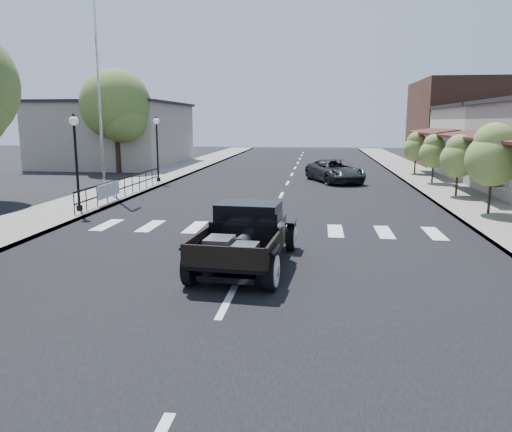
# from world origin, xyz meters

# --- Properties ---
(ground) EXTENTS (120.00, 120.00, 0.00)m
(ground) POSITION_xyz_m (0.00, 0.00, 0.00)
(ground) COLOR black
(ground) RESTS_ON ground
(road) EXTENTS (14.00, 80.00, 0.02)m
(road) POSITION_xyz_m (0.00, 15.00, 0.01)
(road) COLOR black
(road) RESTS_ON ground
(road_markings) EXTENTS (12.00, 60.00, 0.06)m
(road_markings) POSITION_xyz_m (0.00, 10.00, 0.00)
(road_markings) COLOR silver
(road_markings) RESTS_ON ground
(sidewalk_left) EXTENTS (3.00, 80.00, 0.15)m
(sidewalk_left) POSITION_xyz_m (-8.50, 15.00, 0.07)
(sidewalk_left) COLOR gray
(sidewalk_left) RESTS_ON ground
(sidewalk_right) EXTENTS (3.00, 80.00, 0.15)m
(sidewalk_right) POSITION_xyz_m (8.50, 15.00, 0.07)
(sidewalk_right) COLOR gray
(sidewalk_right) RESTS_ON ground
(low_building_left) EXTENTS (10.00, 12.00, 5.00)m
(low_building_left) POSITION_xyz_m (-15.00, 28.00, 2.50)
(low_building_left) COLOR #ADA291
(low_building_left) RESTS_ON ground
(far_building_right) EXTENTS (11.00, 10.00, 7.00)m
(far_building_right) POSITION_xyz_m (15.50, 32.00, 3.50)
(far_building_right) COLOR brown
(far_building_right) RESTS_ON ground
(railing) EXTENTS (0.08, 10.00, 1.00)m
(railing) POSITION_xyz_m (-7.30, 10.00, 0.65)
(railing) COLOR black
(railing) RESTS_ON sidewalk_left
(banner) EXTENTS (0.04, 2.20, 0.60)m
(banner) POSITION_xyz_m (-7.22, 8.00, 0.45)
(banner) COLOR silver
(banner) RESTS_ON sidewalk_left
(lamp_post_b) EXTENTS (0.36, 0.36, 3.80)m
(lamp_post_b) POSITION_xyz_m (-7.60, 6.00, 2.05)
(lamp_post_b) COLOR black
(lamp_post_b) RESTS_ON sidewalk_left
(lamp_post_c) EXTENTS (0.36, 0.36, 3.80)m
(lamp_post_c) POSITION_xyz_m (-7.60, 16.00, 2.05)
(lamp_post_c) COLOR black
(lamp_post_c) RESTS_ON sidewalk_left
(flagpole) EXTENTS (0.12, 0.12, 12.86)m
(flagpole) POSITION_xyz_m (-9.20, 12.00, 6.58)
(flagpole) COLOR silver
(flagpole) RESTS_ON sidewalk_left
(big_tree_far) EXTENTS (4.95, 4.95, 7.26)m
(big_tree_far) POSITION_xyz_m (-12.50, 22.00, 3.63)
(big_tree_far) COLOR #536B2E
(big_tree_far) RESTS_ON ground
(small_tree_b) EXTENTS (1.99, 1.99, 3.32)m
(small_tree_b) POSITION_xyz_m (8.30, 7.27, 1.81)
(small_tree_b) COLOR olive
(small_tree_b) RESTS_ON sidewalk_right
(small_tree_c) EXTENTS (1.67, 1.67, 2.78)m
(small_tree_c) POSITION_xyz_m (8.30, 11.90, 1.54)
(small_tree_c) COLOR olive
(small_tree_c) RESTS_ON sidewalk_right
(small_tree_d) EXTENTS (1.61, 1.61, 2.69)m
(small_tree_d) POSITION_xyz_m (8.30, 17.03, 1.49)
(small_tree_d) COLOR olive
(small_tree_d) RESTS_ON sidewalk_right
(small_tree_e) EXTENTS (1.62, 1.62, 2.71)m
(small_tree_e) POSITION_xyz_m (8.30, 22.36, 1.50)
(small_tree_e) COLOR olive
(small_tree_e) RESTS_ON sidewalk_right
(hotrod_pickup) EXTENTS (2.61, 4.94, 1.65)m
(hotrod_pickup) POSITION_xyz_m (0.04, -0.46, 0.83)
(hotrod_pickup) COLOR black
(hotrod_pickup) RESTS_ON ground
(second_car) EXTENTS (3.92, 5.40, 1.36)m
(second_car) POSITION_xyz_m (2.80, 17.87, 0.68)
(second_car) COLOR black
(second_car) RESTS_ON ground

